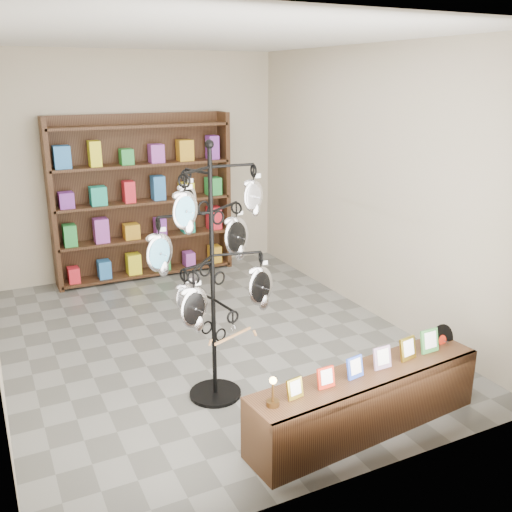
# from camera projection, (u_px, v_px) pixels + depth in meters

# --- Properties ---
(ground) EXTENTS (5.00, 5.00, 0.00)m
(ground) POSITION_uv_depth(u_px,v_px,m) (208.00, 339.00, 6.04)
(ground) COLOR slate
(ground) RESTS_ON ground
(room_envelope) EXTENTS (5.00, 5.00, 5.00)m
(room_envelope) POSITION_uv_depth(u_px,v_px,m) (203.00, 164.00, 5.49)
(room_envelope) COLOR #B2A28F
(room_envelope) RESTS_ON ground
(display_tree) EXTENTS (1.16, 1.15, 2.19)m
(display_tree) POSITION_uv_depth(u_px,v_px,m) (212.00, 256.00, 4.59)
(display_tree) COLOR black
(display_tree) RESTS_ON ground
(front_shelf) EXTENTS (2.05, 0.61, 0.71)m
(front_shelf) POSITION_uv_depth(u_px,v_px,m) (366.00, 401.00, 4.41)
(front_shelf) COLOR black
(front_shelf) RESTS_ON ground
(back_shelving) EXTENTS (2.42, 0.36, 2.20)m
(back_shelving) POSITION_uv_depth(u_px,v_px,m) (143.00, 203.00, 7.70)
(back_shelving) COLOR black
(back_shelving) RESTS_ON ground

